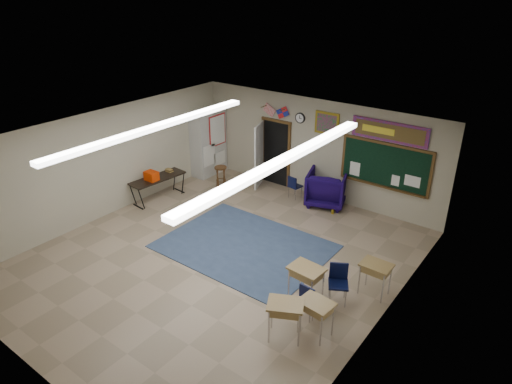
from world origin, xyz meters
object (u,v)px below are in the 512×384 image
Objects in this scene: folding_table at (158,187)px; wooden_stool at (221,177)px; wingback_armchair at (327,188)px; student_desk_front_left at (306,283)px; student_desk_front_right at (375,277)px.

wooden_stool is at bearing 68.73° from folding_table.
wingback_armchair reaches higher than wooden_stool.
wingback_armchair is 1.65× the size of wooden_stool.
wooden_stool is (-3.30, -0.93, -0.16)m from wingback_armchair.
student_desk_front_left is (1.85, -4.25, -0.06)m from wingback_armchair.
wooden_stool is (-6.20, 2.24, -0.06)m from student_desk_front_right.
wingback_armchair reaches higher than student_desk_front_left.
student_desk_front_left is 1.20× the size of wooden_stool.
student_desk_front_left reaches higher than student_desk_front_right.
folding_table is 2.04m from wooden_stool.
wingback_armchair reaches higher than student_desk_front_right.
wingback_armchair is 3.44m from wooden_stool.
student_desk_front_left is at bearing 95.26° from wingback_armchair.
student_desk_front_left is at bearing -8.16° from folding_table.
folding_table is at bearing -116.96° from wooden_stool.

